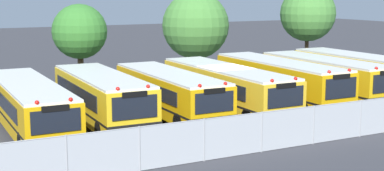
{
  "coord_description": "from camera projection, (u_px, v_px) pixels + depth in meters",
  "views": [
    {
      "loc": [
        -15.96,
        -26.6,
        6.65
      ],
      "look_at": [
        -2.1,
        0.0,
        1.6
      ],
      "focal_mm": 52.56,
      "sensor_mm": 36.0,
      "label": 1
    }
  ],
  "objects": [
    {
      "name": "ground_plane",
      "position": [
        225.0,
        111.0,
        31.64
      ],
      "size": [
        160.0,
        160.0,
        0.0
      ],
      "primitive_type": "plane",
      "color": "#38383D"
    },
    {
      "name": "school_bus_0",
      "position": [
        29.0,
        104.0,
        26.71
      ],
      "size": [
        2.56,
        11.1,
        2.5
      ],
      "rotation": [
        0.0,
        0.0,
        3.13
      ],
      "color": "#EAA80C",
      "rests_on": "ground_plane"
    },
    {
      "name": "school_bus_1",
      "position": [
        102.0,
        97.0,
        28.11
      ],
      "size": [
        2.74,
        9.68,
        2.68
      ],
      "rotation": [
        0.0,
        0.0,
        3.12
      ],
      "color": "yellow",
      "rests_on": "ground_plane"
    },
    {
      "name": "school_bus_2",
      "position": [
        170.0,
        92.0,
        29.77
      ],
      "size": [
        2.56,
        9.94,
        2.55
      ],
      "rotation": [
        0.0,
        0.0,
        3.13
      ],
      "color": "#EAA80C",
      "rests_on": "ground_plane"
    },
    {
      "name": "school_bus_3",
      "position": [
        226.0,
        87.0,
        31.33
      ],
      "size": [
        2.59,
        11.09,
        2.6
      ],
      "rotation": [
        0.0,
        0.0,
        3.14
      ],
      "color": "yellow",
      "rests_on": "ground_plane"
    },
    {
      "name": "school_bus_4",
      "position": [
        280.0,
        81.0,
        32.95
      ],
      "size": [
        2.53,
        10.63,
        2.75
      ],
      "rotation": [
        0.0,
        0.0,
        3.14
      ],
      "color": "#EAA80C",
      "rests_on": "ground_plane"
    },
    {
      "name": "school_bus_5",
      "position": [
        325.0,
        77.0,
        34.57
      ],
      "size": [
        2.59,
        10.16,
        2.69
      ],
      "rotation": [
        0.0,
        0.0,
        3.14
      ],
      "color": "yellow",
      "rests_on": "ground_plane"
    },
    {
      "name": "school_bus_6",
      "position": [
        365.0,
        73.0,
        36.31
      ],
      "size": [
        2.61,
        11.56,
        2.68
      ],
      "rotation": [
        0.0,
        0.0,
        3.14
      ],
      "color": "yellow",
      "rests_on": "ground_plane"
    },
    {
      "name": "tree_1",
      "position": [
        79.0,
        32.0,
        36.87
      ],
      "size": [
        3.63,
        3.63,
        5.84
      ],
      "color": "#4C3823",
      "rests_on": "ground_plane"
    },
    {
      "name": "tree_2",
      "position": [
        196.0,
        26.0,
        43.33
      ],
      "size": [
        5.18,
        5.18,
        6.61
      ],
      "color": "#4C3823",
      "rests_on": "ground_plane"
    },
    {
      "name": "tree_3",
      "position": [
        306.0,
        13.0,
        45.41
      ],
      "size": [
        4.48,
        4.48,
        7.1
      ],
      "color": "#4C3823",
      "rests_on": "ground_plane"
    },
    {
      "name": "chainlink_fence",
      "position": [
        314.0,
        124.0,
        24.58
      ],
      "size": [
        27.44,
        0.07,
        1.73
      ],
      "color": "#9EA0A3",
      "rests_on": "ground_plane"
    },
    {
      "name": "traffic_cone",
      "position": [
        190.0,
        145.0,
        23.57
      ],
      "size": [
        0.42,
        0.42,
        0.56
      ],
      "primitive_type": "cone",
      "color": "#EA5914",
      "rests_on": "ground_plane"
    }
  ]
}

